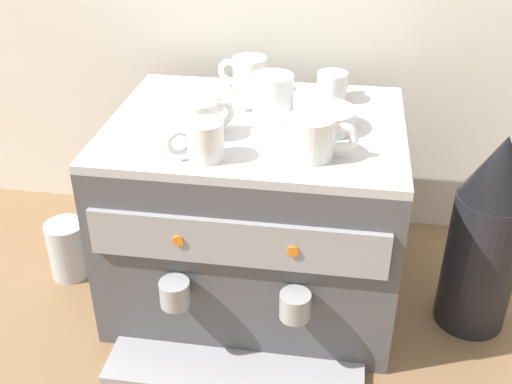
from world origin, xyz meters
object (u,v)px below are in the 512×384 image
object	(u,v)px
ceramic_bowl_1	(324,119)
coffee_grinder	(486,236)
milk_pitcher	(68,249)
ceramic_cup_2	(248,74)
ceramic_bowl_0	(185,100)
ceramic_cup_0	(203,141)
ceramic_cup_4	(333,86)
espresso_machine	(256,212)
ceramic_cup_3	(271,95)
ceramic_cup_5	(201,118)
ceramic_cup_1	(314,137)

from	to	relation	value
ceramic_bowl_1	coffee_grinder	size ratio (longest dim) A/B	0.28
coffee_grinder	milk_pitcher	xyz separation A→B (m)	(-0.89, 0.02, -0.14)
ceramic_cup_2	ceramic_bowl_1	world-z (taller)	ceramic_cup_2
ceramic_bowl_0	ceramic_cup_2	bearing A→B (deg)	43.56
ceramic_cup_0	coffee_grinder	bearing A→B (deg)	13.30
ceramic_cup_4	coffee_grinder	xyz separation A→B (m)	(0.32, -0.17, -0.23)
espresso_machine	ceramic_cup_3	size ratio (longest dim) A/B	4.58
milk_pitcher	ceramic_cup_5	bearing A→B (deg)	-9.08
ceramic_cup_1	coffee_grinder	world-z (taller)	ceramic_cup_1
ceramic_cup_1	milk_pitcher	bearing A→B (deg)	169.08
ceramic_cup_5	ceramic_bowl_0	distance (m)	0.14
ceramic_cup_2	ceramic_cup_4	xyz separation A→B (m)	(0.18, -0.03, -0.01)
coffee_grinder	ceramic_cup_2	bearing A→B (deg)	158.45
ceramic_bowl_1	ceramic_cup_3	bearing A→B (deg)	155.47
ceramic_cup_3	coffee_grinder	distance (m)	0.51
ceramic_cup_0	ceramic_cup_4	size ratio (longest dim) A/B	1.09
ceramic_cup_2	coffee_grinder	world-z (taller)	ceramic_cup_2
espresso_machine	ceramic_cup_1	distance (m)	0.30
ceramic_cup_1	ceramic_cup_5	xyz separation A→B (m)	(-0.21, 0.05, -0.00)
espresso_machine	ceramic_bowl_0	distance (m)	0.27
ceramic_cup_2	ceramic_bowl_0	bearing A→B (deg)	-136.44
ceramic_cup_1	ceramic_cup_4	bearing A→B (deg)	85.29
ceramic_bowl_1	espresso_machine	bearing A→B (deg)	178.97
ceramic_cup_4	ceramic_bowl_1	size ratio (longest dim) A/B	0.76
ceramic_cup_0	ceramic_cup_4	distance (m)	0.36
ceramic_cup_0	ceramic_bowl_1	distance (m)	0.25
espresso_machine	milk_pitcher	bearing A→B (deg)	-177.89
espresso_machine	coffee_grinder	bearing A→B (deg)	-4.27
ceramic_bowl_1	coffee_grinder	xyz separation A→B (m)	(0.33, -0.03, -0.21)
ceramic_cup_2	coffee_grinder	xyz separation A→B (m)	(0.50, -0.20, -0.23)
ceramic_cup_3	ceramic_bowl_0	distance (m)	0.18
ceramic_cup_1	ceramic_bowl_0	bearing A→B (deg)	146.65
coffee_grinder	milk_pitcher	world-z (taller)	coffee_grinder
ceramic_cup_3	ceramic_bowl_1	distance (m)	0.12
ceramic_cup_2	milk_pitcher	world-z (taller)	ceramic_cup_2
espresso_machine	ceramic_cup_4	xyz separation A→B (m)	(0.14, 0.14, 0.24)
ceramic_cup_5	ceramic_cup_2	bearing A→B (deg)	78.09
espresso_machine	ceramic_bowl_1	world-z (taller)	ceramic_bowl_1
espresso_machine	ceramic_bowl_0	bearing A→B (deg)	159.45
ceramic_cup_3	ceramic_bowl_0	xyz separation A→B (m)	(-0.18, 0.01, -0.03)
ceramic_cup_2	ceramic_cup_5	size ratio (longest dim) A/B	1.15
ceramic_cup_5	ceramic_bowl_0	xyz separation A→B (m)	(-0.06, 0.13, -0.02)
ceramic_cup_4	coffee_grinder	bearing A→B (deg)	-28.39
ceramic_cup_0	ceramic_bowl_0	distance (m)	0.23
ceramic_cup_4	milk_pitcher	size ratio (longest dim) A/B	0.66
ceramic_cup_4	milk_pitcher	world-z (taller)	ceramic_cup_4
ceramic_cup_4	ceramic_bowl_1	xyz separation A→B (m)	(-0.01, -0.14, -0.01)
ceramic_bowl_0	ceramic_bowl_1	xyz separation A→B (m)	(0.29, -0.06, 0.00)
coffee_grinder	espresso_machine	bearing A→B (deg)	175.73
ceramic_cup_1	ceramic_bowl_1	world-z (taller)	ceramic_cup_1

